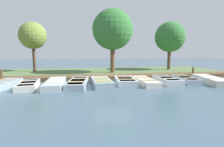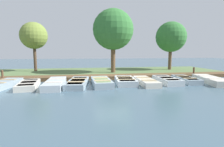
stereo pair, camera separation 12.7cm
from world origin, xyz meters
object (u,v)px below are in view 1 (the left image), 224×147
at_px(rowboat_7, 167,80).
at_px(park_tree_far_left, 33,36).
at_px(mooring_post_far, 193,72).
at_px(rowboat_0, 2,84).
at_px(mooring_post_near, 2,76).
at_px(rowboat_5, 125,81).
at_px(rowboat_4, 102,82).
at_px(rowboat_1, 28,85).
at_px(rowboat_8, 185,79).
at_px(park_tree_left, 113,30).
at_px(rowboat_6, 146,81).
at_px(rowboat_9, 210,80).
at_px(park_tree_center, 170,37).
at_px(rowboat_2, 55,83).
at_px(rowboat_3, 78,83).

height_order(rowboat_7, park_tree_far_left, park_tree_far_left).
xyz_separation_m(mooring_post_far, park_tree_far_left, (-5.06, -14.11, 3.25)).
relative_size(rowboat_0, mooring_post_near, 3.63).
bearing_deg(rowboat_5, rowboat_4, -75.25).
bearing_deg(rowboat_5, rowboat_0, -84.12).
distance_m(rowboat_1, rowboat_5, 6.05).
distance_m(rowboat_8, park_tree_left, 7.78).
relative_size(rowboat_5, rowboat_7, 1.02).
xyz_separation_m(rowboat_0, rowboat_4, (0.19, 5.94, 0.00)).
bearing_deg(park_tree_left, rowboat_5, 0.03).
xyz_separation_m(mooring_post_near, mooring_post_far, (0.00, 15.06, 0.00)).
bearing_deg(rowboat_6, mooring_post_far, 118.21).
relative_size(rowboat_1, rowboat_9, 0.76).
xyz_separation_m(mooring_post_near, park_tree_center, (-4.44, 15.14, 3.26)).
xyz_separation_m(rowboat_0, rowboat_8, (-0.08, 12.00, -0.03)).
distance_m(rowboat_2, rowboat_8, 8.94).
bearing_deg(rowboat_5, rowboat_7, 90.23).
distance_m(rowboat_4, mooring_post_near, 7.34).
bearing_deg(rowboat_6, rowboat_1, -88.00).
relative_size(rowboat_0, rowboat_1, 1.07).
relative_size(rowboat_1, park_tree_center, 0.53).
height_order(rowboat_1, mooring_post_near, mooring_post_near).
bearing_deg(park_tree_left, park_tree_center, 103.87).
bearing_deg(park_tree_center, park_tree_left, -76.13).
bearing_deg(rowboat_1, rowboat_7, 83.26).
relative_size(rowboat_1, rowboat_5, 1.00).
height_order(rowboat_3, rowboat_8, rowboat_3).
distance_m(rowboat_9, park_tree_far_left, 16.02).
height_order(rowboat_2, rowboat_5, rowboat_2).
distance_m(rowboat_2, rowboat_3, 1.38).
bearing_deg(mooring_post_far, rowboat_9, -11.94).
height_order(mooring_post_far, park_tree_center, park_tree_center).
bearing_deg(park_tree_left, rowboat_9, 46.46).
height_order(rowboat_2, park_tree_left, park_tree_left).
bearing_deg(rowboat_8, park_tree_far_left, -115.62).
height_order(rowboat_0, park_tree_far_left, park_tree_far_left).
bearing_deg(rowboat_3, park_tree_far_left, -142.36).
distance_m(rowboat_7, park_tree_far_left, 13.33).
bearing_deg(rowboat_1, rowboat_6, 82.64).
relative_size(rowboat_2, park_tree_center, 0.65).
distance_m(rowboat_3, rowboat_8, 7.56).
height_order(rowboat_0, mooring_post_near, mooring_post_near).
relative_size(rowboat_9, park_tree_far_left, 0.74).
relative_size(rowboat_1, park_tree_far_left, 0.56).
bearing_deg(rowboat_6, rowboat_0, -89.54).
height_order(rowboat_4, mooring_post_near, mooring_post_near).
bearing_deg(rowboat_9, rowboat_8, -100.97).
relative_size(rowboat_3, rowboat_7, 1.25).
bearing_deg(mooring_post_near, rowboat_8, 80.29).
bearing_deg(rowboat_6, park_tree_left, -164.10).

